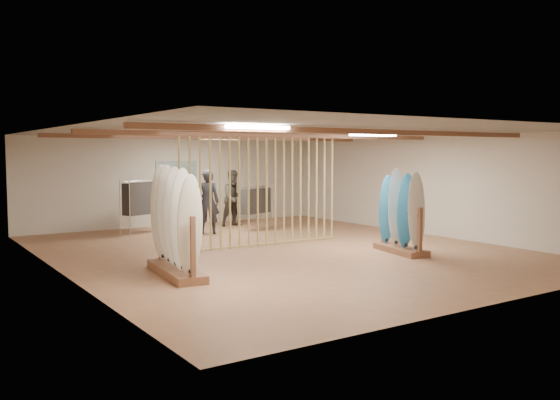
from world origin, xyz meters
TOP-DOWN VIEW (x-y plane):
  - floor at (0.00, 0.00)m, footprint 12.00×12.00m
  - ceiling at (0.00, 0.00)m, footprint 12.00×12.00m
  - wall_back at (0.00, 6.00)m, footprint 12.00×0.00m
  - wall_front at (0.00, -6.00)m, footprint 12.00×0.00m
  - wall_left at (-5.00, 0.00)m, footprint 0.00×12.00m
  - wall_right at (5.00, 0.00)m, footprint 0.00×12.00m
  - ceiling_slats at (0.00, 0.00)m, footprint 9.50×6.12m
  - light_panels at (0.00, 0.00)m, footprint 1.20×0.35m
  - bamboo_partition at (0.00, 0.80)m, footprint 4.45×0.05m
  - poster at (0.00, 5.98)m, footprint 1.40×0.03m
  - rack_left at (-3.22, -1.29)m, footprint 0.80×2.19m
  - rack_right at (2.14, -1.83)m, footprint 0.82×1.67m
  - clothing_rack_a at (-1.63, 4.49)m, footprint 1.40×0.83m
  - clothing_rack_b at (1.54, 3.66)m, footprint 1.18×0.73m
  - shopper_a at (-0.14, 3.52)m, footprint 0.91×0.80m
  - shopper_b at (1.36, 4.68)m, footprint 0.98×0.78m

SIDE VIEW (x-z plane):
  - floor at x=0.00m, z-range 0.00..0.00m
  - rack_right at x=2.14m, z-range -0.30..1.56m
  - rack_left at x=-3.22m, z-range -0.32..1.71m
  - clothing_rack_b at x=1.54m, z-range 0.20..1.53m
  - shopper_b at x=1.36m, z-range 0.00..2.00m
  - clothing_rack_a at x=-1.63m, z-range 0.24..1.81m
  - shopper_a at x=-0.14m, z-range 0.00..2.08m
  - bamboo_partition at x=0.00m, z-range 0.01..2.79m
  - wall_back at x=0.00m, z-range -4.60..7.40m
  - wall_front at x=0.00m, z-range -4.60..7.40m
  - wall_left at x=-5.00m, z-range -4.60..7.40m
  - wall_right at x=5.00m, z-range -4.60..7.40m
  - poster at x=0.00m, z-range 1.15..2.05m
  - ceiling_slats at x=0.00m, z-range 2.67..2.77m
  - light_panels at x=0.00m, z-range 2.71..2.77m
  - ceiling at x=0.00m, z-range 2.80..2.80m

